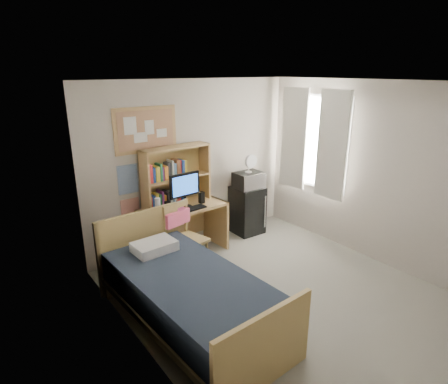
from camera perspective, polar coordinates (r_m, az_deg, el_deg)
floor at (r=4.94m, az=9.35°, el=-15.68°), size 3.60×4.20×0.02m
ceiling at (r=4.12m, az=11.27°, el=16.12°), size 3.60×4.20×0.02m
wall_back at (r=5.92m, az=-4.68°, el=4.21°), size 3.60×0.04×2.60m
wall_left at (r=3.36m, az=-11.60°, el=-7.30°), size 0.04×4.20×2.60m
wall_right at (r=5.76m, az=22.66°, el=2.43°), size 0.04×4.20×2.60m
window_unit at (r=6.33m, az=13.45°, el=7.45°), size 0.10×1.40×1.70m
curtain_left at (r=6.06m, az=16.16°, el=6.78°), size 0.04×0.55×1.70m
curtain_right at (r=6.56m, az=10.60°, el=8.01°), size 0.04×0.55×1.70m
bulletin_board at (r=5.42m, az=-11.84°, el=9.27°), size 0.94×0.03×0.64m
poster_wave at (r=5.44m, az=-14.45°, el=1.88°), size 0.30×0.01×0.42m
poster_japan at (r=5.59m, az=-14.07°, el=-2.74°), size 0.28×0.01×0.36m
desk at (r=5.74m, az=-6.12°, el=-5.85°), size 1.30×0.70×0.79m
desk_chair at (r=5.17m, az=-5.62°, el=-7.31°), size 0.62×0.62×1.01m
mini_fridge at (r=6.50m, az=3.53°, el=-2.72°), size 0.50×0.50×0.82m
bed at (r=4.30m, az=-5.17°, el=-16.09°), size 1.23×2.29×0.62m
hutch at (r=5.58m, az=-7.27°, el=2.48°), size 1.09×0.33×0.88m
monitor at (r=5.46m, az=-5.99°, el=0.26°), size 0.49×0.07×0.52m
keyboard at (r=5.43m, az=-5.08°, el=-2.61°), size 0.47×0.17×0.02m
speaker_left at (r=5.37m, az=-8.58°, el=-2.23°), size 0.07×0.07×0.16m
speaker_right at (r=5.68m, az=-3.44°, el=-0.82°), size 0.08×0.08×0.18m
water_bottle at (r=5.24m, az=-10.05°, el=-2.27°), size 0.08×0.08×0.26m
hoodie at (r=5.19m, az=-7.30°, el=-3.91°), size 0.43×0.23×0.20m
microwave at (r=6.31m, az=3.73°, el=1.84°), size 0.47×0.36×0.27m
desk_fan at (r=6.24m, az=3.79°, el=4.25°), size 0.23×0.23×0.28m
pillow at (r=4.68m, az=-10.57°, el=-8.14°), size 0.51×0.37×0.12m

